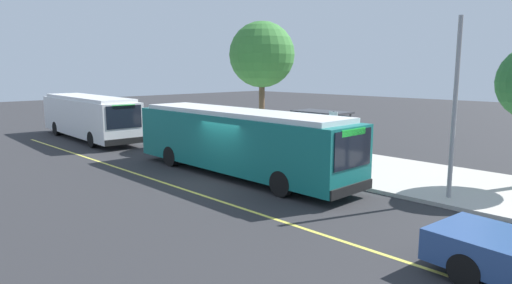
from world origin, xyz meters
TOP-DOWN VIEW (x-y plane):
  - ground_plane at (0.00, 0.00)m, footprint 120.00×120.00m
  - sidewalk_curb at (0.00, 6.00)m, footprint 44.00×6.40m
  - lane_stripe_center at (0.00, -2.20)m, footprint 36.00×0.14m
  - transit_bus_main at (-0.31, 1.01)m, footprint 12.30×2.67m
  - transit_bus_second at (-15.36, 0.78)m, footprint 11.55×3.21m
  - bus_shelter at (0.23, 6.27)m, footprint 2.90×1.60m
  - waiting_bench at (0.49, 6.41)m, footprint 1.60×0.48m
  - route_sign_post at (2.93, 3.68)m, footprint 0.44×0.08m
  - street_tree_near_shelter at (-5.48, 7.65)m, footprint 4.06×4.06m
  - utility_pole at (8.05, 3.78)m, footprint 0.16×0.16m

SIDE VIEW (x-z plane):
  - ground_plane at x=0.00m, z-range 0.00..0.00m
  - lane_stripe_center at x=0.00m, z-range 0.00..0.01m
  - sidewalk_curb at x=0.00m, z-range 0.00..0.15m
  - waiting_bench at x=0.49m, z-range 0.16..1.11m
  - transit_bus_second at x=-15.36m, z-range 0.14..3.09m
  - transit_bus_main at x=-0.31m, z-range 0.14..3.09m
  - bus_shelter at x=0.23m, z-range 0.68..3.16m
  - route_sign_post at x=2.93m, z-range 0.56..3.36m
  - utility_pole at x=8.05m, z-range 0.15..6.55m
  - street_tree_near_shelter at x=-5.48m, z-range 1.86..9.39m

